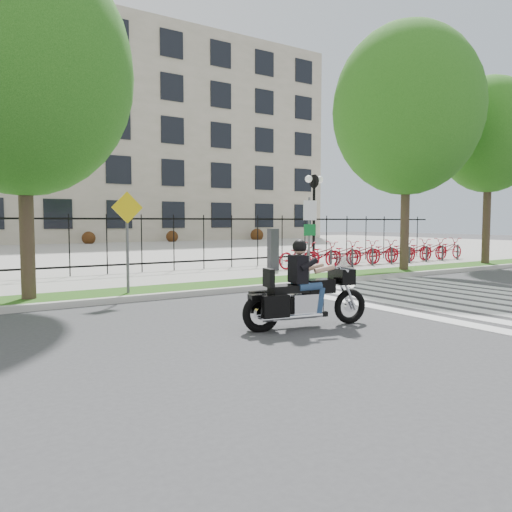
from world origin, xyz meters
TOP-DOWN VIEW (x-y plane):
  - ground at (0.00, 0.00)m, footprint 120.00×120.00m
  - curb at (0.00, 4.10)m, footprint 60.00×0.20m
  - grass_verge at (0.00, 4.95)m, footprint 60.00×1.50m
  - sidewalk at (0.00, 7.45)m, footprint 60.00×3.50m
  - plaza at (0.00, 25.00)m, footprint 80.00×34.00m
  - crosswalk_stripes at (4.83, 0.00)m, footprint 5.70×8.00m
  - iron_fence at (0.00, 9.20)m, footprint 30.00×0.06m
  - office_building at (0.00, 44.92)m, footprint 60.00×21.90m
  - lamp_post_right at (10.00, 12.00)m, footprint 1.06×0.70m
  - street_tree_1 at (-4.26, 4.95)m, footprint 4.87×4.87m
  - street_tree_2 at (8.45, 4.95)m, footprint 5.33×5.33m
  - street_tree_3 at (13.54, 4.95)m, footprint 4.17×4.17m
  - bike_share_station at (9.68, 7.20)m, footprint 11.12×0.87m
  - sign_pole_regulatory at (3.67, 4.58)m, footprint 0.50×0.09m
  - sign_pole_warning at (-2.05, 4.58)m, footprint 0.78×0.09m
  - motorcycle_rider at (-0.46, -0.42)m, footprint 2.47×0.95m

SIDE VIEW (x-z plane):
  - ground at x=0.00m, z-range 0.00..0.00m
  - crosswalk_stripes at x=4.83m, z-range 0.00..0.01m
  - plaza at x=0.00m, z-range 0.00..0.10m
  - curb at x=0.00m, z-range 0.00..0.15m
  - grass_verge at x=0.00m, z-range 0.00..0.15m
  - sidewalk at x=0.00m, z-range 0.00..0.15m
  - motorcycle_rider at x=-0.46m, z-range -0.32..1.60m
  - bike_share_station at x=9.68m, z-range -0.10..1.40m
  - iron_fence at x=0.00m, z-range 0.15..2.15m
  - sign_pole_regulatory at x=3.67m, z-range 0.49..2.99m
  - sign_pole_warning at x=-2.05m, z-range 0.50..2.99m
  - lamp_post_right at x=10.00m, z-range 1.08..5.33m
  - street_tree_1 at x=-4.26m, z-range 1.30..9.24m
  - street_tree_3 at x=13.54m, z-range 1.62..9.37m
  - street_tree_2 at x=8.45m, z-range 1.50..10.35m
  - office_building at x=0.00m, z-range -0.11..20.04m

